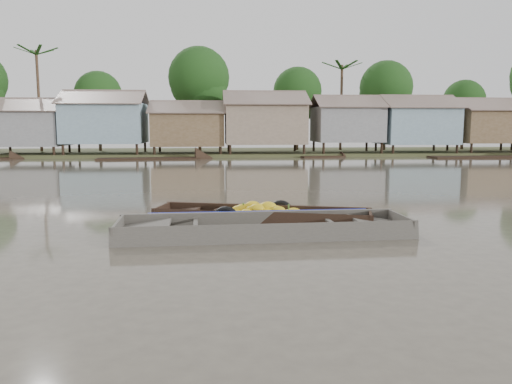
{
  "coord_description": "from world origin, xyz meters",
  "views": [
    {
      "loc": [
        -1.6,
        -12.28,
        2.54
      ],
      "look_at": [
        -0.55,
        0.65,
        0.8
      ],
      "focal_mm": 35.0,
      "sensor_mm": 36.0,
      "label": 1
    }
  ],
  "objects": [
    {
      "name": "banana_boat",
      "position": [
        -0.48,
        0.51,
        0.16
      ],
      "size": [
        5.79,
        2.79,
        0.79
      ],
      "rotation": [
        0.0,
        0.0,
        -0.27
      ],
      "color": "black",
      "rests_on": "ground"
    },
    {
      "name": "ground",
      "position": [
        0.0,
        0.0,
        0.0
      ],
      "size": [
        120.0,
        120.0,
        0.0
      ],
      "primitive_type": "plane",
      "color": "#4C453A",
      "rests_on": "ground"
    },
    {
      "name": "riverbank",
      "position": [
        3.03,
        31.86,
        3.07
      ],
      "size": [
        120.0,
        12.47,
        10.22
      ],
      "color": "#384723",
      "rests_on": "ground"
    },
    {
      "name": "viewer_boat",
      "position": [
        -0.47,
        -0.9,
        0.05
      ],
      "size": [
        6.85,
        2.03,
        0.55
      ],
      "rotation": [
        0.0,
        0.0,
        0.04
      ],
      "color": "#433E38",
      "rests_on": "ground"
    },
    {
      "name": "distant_boats",
      "position": [
        7.01,
        24.18,
        -0.05
      ],
      "size": [
        49.09,
        14.68,
        0.35
      ],
      "color": "black",
      "rests_on": "ground"
    }
  ]
}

